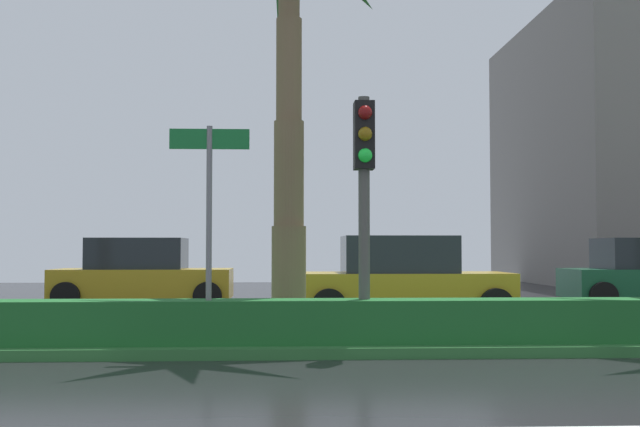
{
  "coord_description": "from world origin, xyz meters",
  "views": [
    {
      "loc": [
        2.61,
        -4.31,
        1.45
      ],
      "look_at": [
        3.28,
        9.5,
        2.08
      ],
      "focal_mm": 44.1,
      "sensor_mm": 36.0,
      "label": 1
    }
  ],
  "objects_px": {
    "traffic_signal_median_right": "(364,172)",
    "street_name_sign": "(209,203)",
    "car_in_traffic_third": "(403,279)",
    "car_in_traffic_second": "(142,274)"
  },
  "relations": [
    {
      "from": "traffic_signal_median_right",
      "to": "street_name_sign",
      "type": "height_order",
      "value": "traffic_signal_median_right"
    },
    {
      "from": "traffic_signal_median_right",
      "to": "car_in_traffic_third",
      "type": "height_order",
      "value": "traffic_signal_median_right"
    },
    {
      "from": "traffic_signal_median_right",
      "to": "car_in_traffic_third",
      "type": "xyz_separation_m",
      "value": [
        1.37,
        5.29,
        -1.7
      ]
    },
    {
      "from": "car_in_traffic_second",
      "to": "car_in_traffic_third",
      "type": "xyz_separation_m",
      "value": [
        5.97,
        -3.33,
        0.0
      ]
    },
    {
      "from": "traffic_signal_median_right",
      "to": "street_name_sign",
      "type": "distance_m",
      "value": 2.21
    },
    {
      "from": "car_in_traffic_second",
      "to": "car_in_traffic_third",
      "type": "distance_m",
      "value": 6.84
    },
    {
      "from": "traffic_signal_median_right",
      "to": "car_in_traffic_second",
      "type": "bearing_deg",
      "value": 118.14
    },
    {
      "from": "traffic_signal_median_right",
      "to": "car_in_traffic_second",
      "type": "height_order",
      "value": "traffic_signal_median_right"
    },
    {
      "from": "street_name_sign",
      "to": "car_in_traffic_second",
      "type": "distance_m",
      "value": 9.16
    },
    {
      "from": "traffic_signal_median_right",
      "to": "street_name_sign",
      "type": "bearing_deg",
      "value": -176.85
    }
  ]
}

